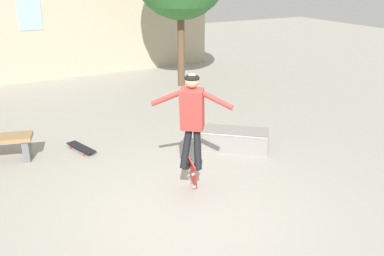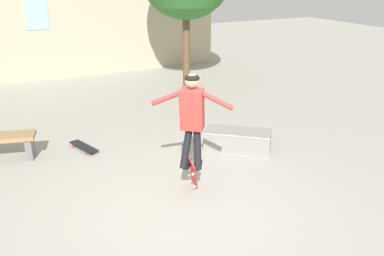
% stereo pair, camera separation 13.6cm
% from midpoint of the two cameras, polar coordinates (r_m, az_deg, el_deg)
% --- Properties ---
extents(ground_plane, '(40.00, 40.00, 0.00)m').
position_cam_midpoint_polar(ground_plane, '(6.57, -0.23, -10.88)').
color(ground_plane, '#A39E93').
extents(building_backdrop, '(11.73, 0.52, 5.35)m').
position_cam_midpoint_polar(building_backdrop, '(14.69, -17.48, 14.73)').
color(building_backdrop, '#B7A88E').
rests_on(building_backdrop, ground_plane).
extents(skate_ledge, '(1.35, 1.26, 0.40)m').
position_cam_midpoint_polar(skate_ledge, '(8.61, 6.57, -1.58)').
color(skate_ledge, gray).
rests_on(skate_ledge, ground_plane).
extents(skater, '(1.03, 0.84, 1.49)m').
position_cam_midpoint_polar(skater, '(6.35, 0.61, 1.97)').
color(skater, '#B23833').
extents(skateboard_flipping, '(0.30, 0.58, 0.73)m').
position_cam_midpoint_polar(skateboard_flipping, '(6.87, 0.73, -6.14)').
color(skateboard_flipping, red).
extents(skateboard_resting, '(0.43, 0.81, 0.08)m').
position_cam_midpoint_polar(skateboard_resting, '(8.83, -13.81, -2.40)').
color(skateboard_resting, black).
rests_on(skateboard_resting, ground_plane).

